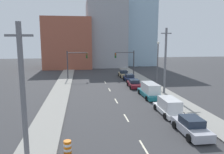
{
  "coord_description": "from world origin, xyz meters",
  "views": [
    {
      "loc": [
        -4.66,
        -7.77,
        8.1
      ],
      "look_at": [
        0.41,
        27.76,
        2.2
      ],
      "focal_mm": 35.0,
      "sensor_mm": 36.0,
      "label": 1
    }
  ],
  "objects_px": {
    "sedan_maroon": "(134,84)",
    "sedan_navy": "(130,78)",
    "street_lamp": "(158,62)",
    "sedan_silver": "(191,127)",
    "traffic_signal_left": "(73,61)",
    "box_truck_teal": "(150,90)",
    "utility_pole_left_near": "(23,97)",
    "utility_pole_right_mid": "(165,61)",
    "traffic_signal_right": "(128,60)",
    "box_truck_white": "(169,107)",
    "sedan_tan": "(124,74)",
    "traffic_barrel": "(68,147)"
  },
  "relations": [
    {
      "from": "sedan_maroon",
      "to": "sedan_navy",
      "type": "relative_size",
      "value": 1.08
    },
    {
      "from": "street_lamp",
      "to": "sedan_navy",
      "type": "distance_m",
      "value": 9.37
    },
    {
      "from": "street_lamp",
      "to": "sedan_silver",
      "type": "distance_m",
      "value": 18.53
    },
    {
      "from": "traffic_signal_left",
      "to": "box_truck_teal",
      "type": "xyz_separation_m",
      "value": [
        11.46,
        -17.39,
        -2.94
      ]
    },
    {
      "from": "utility_pole_left_near",
      "to": "utility_pole_right_mid",
      "type": "bearing_deg",
      "value": 48.17
    },
    {
      "from": "street_lamp",
      "to": "sedan_maroon",
      "type": "distance_m",
      "value": 5.72
    },
    {
      "from": "sedan_silver",
      "to": "box_truck_teal",
      "type": "xyz_separation_m",
      "value": [
        0.4,
        12.98,
        0.29
      ]
    },
    {
      "from": "traffic_signal_right",
      "to": "utility_pole_right_mid",
      "type": "distance_m",
      "value": 15.85
    },
    {
      "from": "traffic_signal_right",
      "to": "street_lamp",
      "type": "relative_size",
      "value": 0.75
    },
    {
      "from": "street_lamp",
      "to": "box_truck_white",
      "type": "distance_m",
      "value": 13.33
    },
    {
      "from": "utility_pole_right_mid",
      "to": "sedan_tan",
      "type": "xyz_separation_m",
      "value": [
        -3.12,
        16.88,
        -4.47
      ]
    },
    {
      "from": "box_truck_white",
      "to": "sedan_tan",
      "type": "height_order",
      "value": "box_truck_white"
    },
    {
      "from": "box_truck_teal",
      "to": "sedan_tan",
      "type": "distance_m",
      "value": 18.65
    },
    {
      "from": "utility_pole_right_mid",
      "to": "box_truck_white",
      "type": "height_order",
      "value": "utility_pole_right_mid"
    },
    {
      "from": "traffic_signal_right",
      "to": "sedan_maroon",
      "type": "xyz_separation_m",
      "value": [
        -1.16,
        -10.41,
        -3.29
      ]
    },
    {
      "from": "sedan_tan",
      "to": "box_truck_teal",
      "type": "bearing_deg",
      "value": -87.88
    },
    {
      "from": "traffic_signal_left",
      "to": "traffic_barrel",
      "type": "bearing_deg",
      "value": -89.13
    },
    {
      "from": "sedan_silver",
      "to": "sedan_tan",
      "type": "distance_m",
      "value": 31.63
    },
    {
      "from": "traffic_signal_left",
      "to": "box_truck_white",
      "type": "height_order",
      "value": "traffic_signal_left"
    },
    {
      "from": "utility_pole_left_near",
      "to": "traffic_barrel",
      "type": "bearing_deg",
      "value": 33.99
    },
    {
      "from": "traffic_signal_left",
      "to": "sedan_tan",
      "type": "distance_m",
      "value": 11.76
    },
    {
      "from": "utility_pole_left_near",
      "to": "street_lamp",
      "type": "bearing_deg",
      "value": 52.71
    },
    {
      "from": "box_truck_white",
      "to": "sedan_tan",
      "type": "distance_m",
      "value": 26.23
    },
    {
      "from": "traffic_signal_left",
      "to": "street_lamp",
      "type": "bearing_deg",
      "value": -41.41
    },
    {
      "from": "utility_pole_left_near",
      "to": "sedan_navy",
      "type": "bearing_deg",
      "value": 65.61
    },
    {
      "from": "traffic_signal_left",
      "to": "sedan_tan",
      "type": "height_order",
      "value": "traffic_signal_left"
    },
    {
      "from": "box_truck_white",
      "to": "sedan_maroon",
      "type": "distance_m",
      "value": 14.58
    },
    {
      "from": "box_truck_white",
      "to": "sedan_navy",
      "type": "height_order",
      "value": "box_truck_white"
    },
    {
      "from": "sedan_tan",
      "to": "box_truck_white",
      "type": "bearing_deg",
      "value": -88.59
    },
    {
      "from": "sedan_silver",
      "to": "sedan_tan",
      "type": "height_order",
      "value": "sedan_silver"
    },
    {
      "from": "utility_pole_left_near",
      "to": "traffic_barrel",
      "type": "relative_size",
      "value": 9.72
    },
    {
      "from": "box_truck_teal",
      "to": "traffic_barrel",
      "type": "bearing_deg",
      "value": -126.61
    },
    {
      "from": "traffic_signal_left",
      "to": "sedan_maroon",
      "type": "bearing_deg",
      "value": -43.88
    },
    {
      "from": "utility_pole_left_near",
      "to": "sedan_tan",
      "type": "relative_size",
      "value": 1.92
    },
    {
      "from": "sedan_maroon",
      "to": "box_truck_teal",
      "type": "bearing_deg",
      "value": -82.34
    },
    {
      "from": "street_lamp",
      "to": "traffic_signal_right",
      "type": "bearing_deg",
      "value": 100.19
    },
    {
      "from": "traffic_barrel",
      "to": "traffic_signal_left",
      "type": "bearing_deg",
      "value": 90.87
    },
    {
      "from": "street_lamp",
      "to": "traffic_signal_left",
      "type": "bearing_deg",
      "value": 138.59
    },
    {
      "from": "sedan_tan",
      "to": "traffic_signal_right",
      "type": "bearing_deg",
      "value": -57.47
    },
    {
      "from": "sedan_navy",
      "to": "sedan_tan",
      "type": "height_order",
      "value": "same"
    },
    {
      "from": "sedan_maroon",
      "to": "sedan_tan",
      "type": "relative_size",
      "value": 0.99
    },
    {
      "from": "traffic_barrel",
      "to": "box_truck_teal",
      "type": "distance_m",
      "value": 18.41
    },
    {
      "from": "box_truck_teal",
      "to": "street_lamp",
      "type": "bearing_deg",
      "value": 60.05
    },
    {
      "from": "sedan_maroon",
      "to": "sedan_tan",
      "type": "height_order",
      "value": "sedan_tan"
    },
    {
      "from": "utility_pole_right_mid",
      "to": "sedan_maroon",
      "type": "relative_size",
      "value": 2.1
    },
    {
      "from": "utility_pole_left_near",
      "to": "sedan_silver",
      "type": "relative_size",
      "value": 2.0
    },
    {
      "from": "box_truck_teal",
      "to": "sedan_navy",
      "type": "bearing_deg",
      "value": 90.69
    },
    {
      "from": "box_truck_teal",
      "to": "sedan_tan",
      "type": "xyz_separation_m",
      "value": [
        -0.23,
        18.65,
        -0.31
      ]
    },
    {
      "from": "utility_pole_left_near",
      "to": "box_truck_teal",
      "type": "height_order",
      "value": "utility_pole_left_near"
    },
    {
      "from": "box_truck_teal",
      "to": "sedan_maroon",
      "type": "height_order",
      "value": "box_truck_teal"
    }
  ]
}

